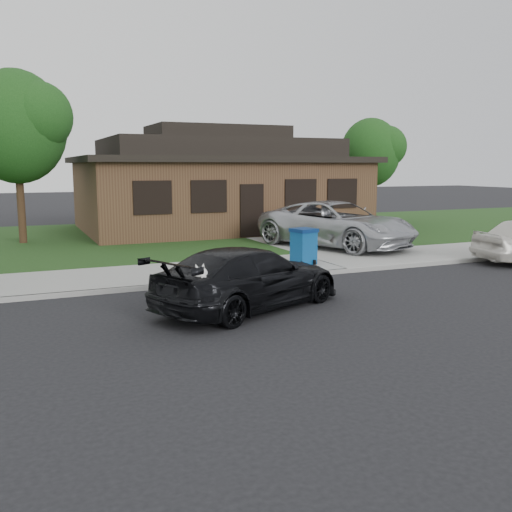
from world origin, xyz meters
name	(u,v)px	position (x,y,z in m)	size (l,w,h in m)	color
ground	(282,316)	(0.00, 0.00, 0.00)	(120.00, 120.00, 0.00)	black
sidewalk	(204,271)	(0.00, 5.00, 0.06)	(60.00, 3.00, 0.12)	gray
curb	(222,281)	(0.00, 3.50, 0.06)	(60.00, 0.12, 0.12)	gray
lawn	(142,238)	(0.00, 13.00, 0.07)	(60.00, 13.00, 0.13)	#193814
driveway	(307,239)	(6.00, 10.00, 0.07)	(4.50, 13.00, 0.14)	gray
sedan	(249,278)	(-0.37, 0.83, 0.66)	(4.90, 3.52, 1.32)	black
minivan	(337,224)	(5.73, 7.33, 0.95)	(2.68, 5.82, 1.62)	#AEB0B5
recycling_bin	(304,246)	(3.01, 4.72, 0.65)	(0.75, 0.75, 1.05)	navy
house	(218,185)	(4.00, 15.00, 2.13)	(12.60, 8.60, 4.65)	#422B1C
tree_0	(21,125)	(-4.34, 12.88, 4.48)	(3.78, 3.60, 6.34)	#332114
tree_1	(374,151)	(12.14, 14.40, 3.71)	(3.15, 3.00, 5.25)	#332114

